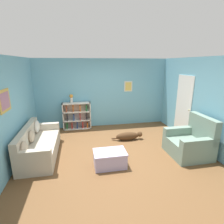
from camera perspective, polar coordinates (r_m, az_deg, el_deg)
ground_plane at (r=5.11m, az=0.88°, el=-12.61°), size 14.00×14.00×0.00m
wall_back at (r=6.82m, az=-2.99°, el=6.14°), size 5.60×0.13×2.60m
wall_left at (r=4.82m, az=-30.20°, el=0.06°), size 0.13×5.00×2.60m
wall_right at (r=5.75m, az=26.64°, el=2.64°), size 0.16×5.00×2.60m
couch at (r=5.14m, az=-22.87°, el=-9.99°), size 0.81×1.96×0.81m
bookshelf at (r=6.75m, az=-11.37°, el=-1.31°), size 1.03×0.29×1.02m
recliner_chair at (r=5.24m, az=24.28°, el=-9.04°), size 0.97×1.03×1.08m
coffee_table at (r=4.36m, az=-0.70°, el=-14.87°), size 0.78×0.51×0.39m
dog at (r=5.76m, az=5.39°, el=-7.80°), size 1.03×0.24×0.27m
vase at (r=6.56m, az=-13.16°, el=4.47°), size 0.13×0.13×0.32m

